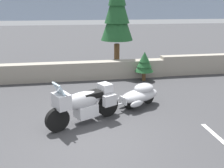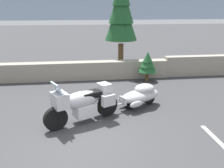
% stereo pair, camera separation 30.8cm
% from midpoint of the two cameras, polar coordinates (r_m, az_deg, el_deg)
% --- Properties ---
extents(ground_plane, '(80.00, 80.00, 0.00)m').
position_cam_midpoint_polar(ground_plane, '(6.47, -7.39, -12.54)').
color(ground_plane, '#38383A').
extents(stone_guard_wall, '(24.00, 0.59, 0.94)m').
position_cam_midpoint_polar(stone_guard_wall, '(11.44, -10.24, 3.08)').
color(stone_guard_wall, gray).
rests_on(stone_guard_wall, ground).
extents(touring_motorcycle, '(2.13, 1.35, 1.33)m').
position_cam_midpoint_polar(touring_motorcycle, '(7.07, -7.71, -4.28)').
color(touring_motorcycle, black).
rests_on(touring_motorcycle, ground).
extents(car_shaped_trailer, '(2.13, 1.32, 0.76)m').
position_cam_midpoint_polar(car_shaped_trailer, '(8.31, 5.36, -2.39)').
color(car_shaped_trailer, black).
rests_on(car_shaped_trailer, ground).
extents(pine_tree_tall, '(1.57, 1.57, 4.90)m').
position_cam_midpoint_polar(pine_tree_tall, '(12.43, 0.42, 16.74)').
color(pine_tree_tall, brown).
rests_on(pine_tree_tall, ground).
extents(pine_sapling_near, '(0.83, 0.83, 1.30)m').
position_cam_midpoint_polar(pine_sapling_near, '(11.13, 6.62, 4.84)').
color(pine_sapling_near, brown).
rests_on(pine_sapling_near, ground).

